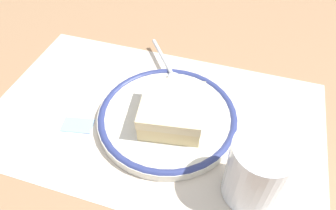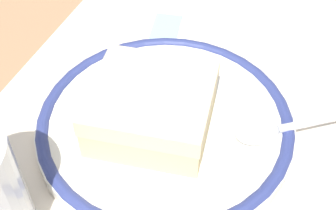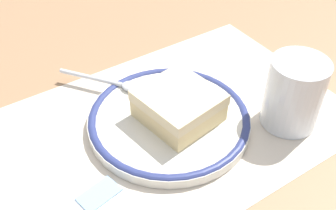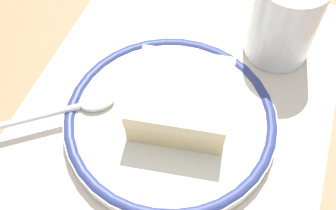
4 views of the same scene
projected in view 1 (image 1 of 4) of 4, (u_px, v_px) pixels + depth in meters
The scene contains 8 objects.
ground_plane at pixel (154, 117), 0.52m from camera, with size 2.40×2.40×0.00m, color #9E7551.
placemat at pixel (154, 117), 0.52m from camera, with size 0.55×0.34×0.00m, color beige.
plate at pixel (168, 115), 0.51m from camera, with size 0.23×0.23×0.02m.
cake_slice at pixel (172, 110), 0.48m from camera, with size 0.11×0.11×0.04m.
spoon at pixel (170, 70), 0.57m from camera, with size 0.10×0.13×0.01m.
cup at pixel (256, 174), 0.40m from camera, with size 0.08×0.08×0.10m.
napkin at pixel (38, 133), 0.49m from camera, with size 0.13×0.12×0.00m, color white.
sugar_packet at pixel (77, 124), 0.50m from camera, with size 0.05×0.03×0.01m, color #8CB2E0.
Camera 1 is at (0.12, -0.31, 0.40)m, focal length 32.96 mm.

